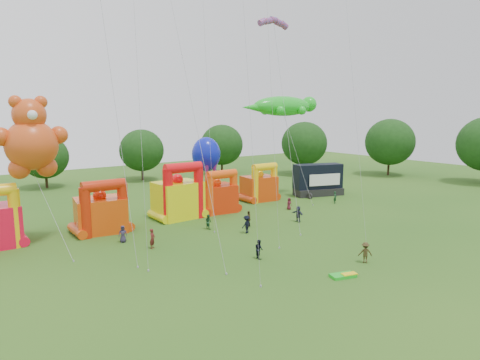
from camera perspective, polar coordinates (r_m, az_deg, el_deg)
ground at (r=33.35m, az=15.06°, el=-14.07°), size 160.00×160.00×0.00m
tree_ring at (r=30.91m, az=13.24°, el=-3.64°), size 125.51×127.63×12.07m
bouncy_castle_1 at (r=48.49m, az=-18.01°, el=-4.07°), size 5.65×4.79×5.89m
bouncy_castle_2 at (r=52.63m, az=-8.15°, el=-2.24°), size 5.55×4.55×6.97m
bouncy_castle_3 at (r=55.31m, az=-3.08°, el=-2.12°), size 5.15×4.34×5.63m
bouncy_castle_4 at (r=62.50m, az=2.67°, el=-0.80°), size 4.90×4.11×5.60m
stage_trailer at (r=67.46m, az=10.36°, el=-0.02°), size 8.02×5.02×4.91m
teddy_bear_kite at (r=44.57m, az=-25.34°, el=1.94°), size 6.81×9.95×14.54m
gecko_kite at (r=63.42m, az=6.18°, el=8.41°), size 14.04×9.08×15.27m
octopus_kite at (r=56.87m, az=-4.94°, el=0.30°), size 6.70×6.60×9.60m
parafoil_kites at (r=41.22m, az=-2.18°, el=8.92°), size 22.80×14.23×29.83m
diamond_kites at (r=41.05m, az=0.26°, el=14.70°), size 22.82×20.80×40.01m
folded_kite_bundle at (r=35.58m, az=13.65°, el=-12.26°), size 2.20×1.53×0.31m
spectator_0 at (r=44.52m, az=-15.35°, el=-6.96°), size 0.98×0.83×1.71m
spectator_1 at (r=41.93m, az=-11.61°, el=-7.66°), size 0.83×0.81×1.93m
spectator_2 at (r=47.79m, az=-4.24°, el=-5.57°), size 0.76×0.90×1.66m
spectator_3 at (r=46.09m, az=0.88°, el=-5.93°), size 1.37×0.96×1.93m
spectator_4 at (r=48.57m, az=1.17°, el=-5.19°), size 1.00×1.14×1.84m
spectator_5 at (r=51.15m, az=7.75°, el=-4.51°), size 0.60×1.77×1.90m
spectator_6 at (r=57.31m, az=6.56°, el=-3.16°), size 0.78×0.51×1.58m
spectator_7 at (r=62.19m, az=12.57°, el=-2.28°), size 0.74×0.64×1.70m
spectator_8 at (r=38.48m, az=2.55°, el=-9.18°), size 0.82×0.96×1.73m
spectator_9 at (r=38.92m, az=16.36°, el=-9.26°), size 1.35×1.27×1.83m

